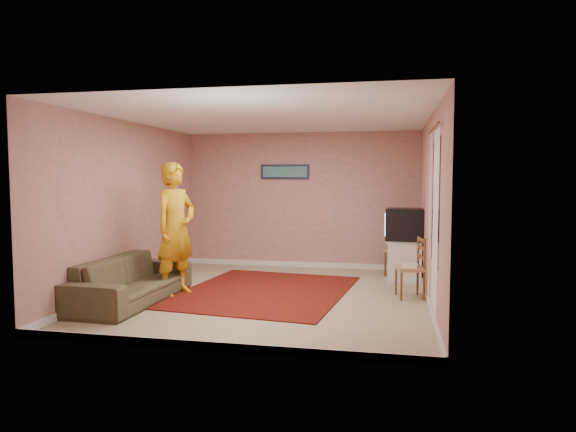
% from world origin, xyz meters
% --- Properties ---
extents(ground, '(5.00, 5.00, 0.00)m').
position_xyz_m(ground, '(0.00, 0.00, 0.00)').
color(ground, gray).
rests_on(ground, ground).
extents(wall_back, '(4.50, 0.02, 2.60)m').
position_xyz_m(wall_back, '(0.00, 2.50, 1.30)').
color(wall_back, tan).
rests_on(wall_back, ground).
extents(wall_front, '(4.50, 0.02, 2.60)m').
position_xyz_m(wall_front, '(0.00, -2.50, 1.30)').
color(wall_front, tan).
rests_on(wall_front, ground).
extents(wall_left, '(0.02, 5.00, 2.60)m').
position_xyz_m(wall_left, '(-2.25, 0.00, 1.30)').
color(wall_left, tan).
rests_on(wall_left, ground).
extents(wall_right, '(0.02, 5.00, 2.60)m').
position_xyz_m(wall_right, '(2.25, 0.00, 1.30)').
color(wall_right, tan).
rests_on(wall_right, ground).
extents(ceiling, '(4.50, 5.00, 0.02)m').
position_xyz_m(ceiling, '(0.00, 0.00, 2.60)').
color(ceiling, white).
rests_on(ceiling, wall_back).
extents(baseboard_back, '(4.50, 0.02, 0.10)m').
position_xyz_m(baseboard_back, '(0.00, 2.49, 0.05)').
color(baseboard_back, silver).
rests_on(baseboard_back, ground).
extents(baseboard_front, '(4.50, 0.02, 0.10)m').
position_xyz_m(baseboard_front, '(0.00, -2.49, 0.05)').
color(baseboard_front, silver).
rests_on(baseboard_front, ground).
extents(baseboard_left, '(0.02, 5.00, 0.10)m').
position_xyz_m(baseboard_left, '(-2.24, 0.00, 0.05)').
color(baseboard_left, silver).
rests_on(baseboard_left, ground).
extents(baseboard_right, '(0.02, 5.00, 0.10)m').
position_xyz_m(baseboard_right, '(2.24, 0.00, 0.05)').
color(baseboard_right, silver).
rests_on(baseboard_right, ground).
extents(window, '(0.01, 1.10, 1.50)m').
position_xyz_m(window, '(2.24, -0.90, 1.45)').
color(window, black).
rests_on(window, wall_right).
extents(curtain_sheer, '(0.01, 0.75, 2.10)m').
position_xyz_m(curtain_sheer, '(2.23, -1.05, 1.25)').
color(curtain_sheer, white).
rests_on(curtain_sheer, wall_right).
extents(curtain_floral, '(0.01, 0.35, 2.10)m').
position_xyz_m(curtain_floral, '(2.21, -0.35, 1.25)').
color(curtain_floral, beige).
rests_on(curtain_floral, wall_right).
extents(curtain_rod, '(0.02, 1.40, 0.02)m').
position_xyz_m(curtain_rod, '(2.20, -0.90, 2.32)').
color(curtain_rod, brown).
rests_on(curtain_rod, wall_right).
extents(picture_back, '(0.95, 0.04, 0.28)m').
position_xyz_m(picture_back, '(-0.30, 2.47, 1.85)').
color(picture_back, '#161D3C').
rests_on(picture_back, wall_back).
extents(picture_left, '(0.04, 0.38, 0.42)m').
position_xyz_m(picture_left, '(-2.22, 1.60, 1.55)').
color(picture_left, '#C7B989').
rests_on(picture_left, wall_left).
extents(area_rug, '(2.72, 3.25, 0.02)m').
position_xyz_m(area_rug, '(-0.15, 0.23, 0.01)').
color(area_rug, '#310508').
rests_on(area_rug, ground).
extents(tv_cabinet, '(0.54, 0.50, 0.69)m').
position_xyz_m(tv_cabinet, '(1.95, 1.50, 0.35)').
color(tv_cabinet, silver).
rests_on(tv_cabinet, ground).
extents(crt_tv, '(0.65, 0.58, 0.53)m').
position_xyz_m(crt_tv, '(1.94, 1.51, 0.96)').
color(crt_tv, black).
rests_on(crt_tv, tv_cabinet).
extents(chair_a, '(0.51, 0.49, 0.51)m').
position_xyz_m(chair_a, '(1.85, 2.01, 0.57)').
color(chair_a, '#A88151').
rests_on(chair_a, ground).
extents(dvd_player, '(0.39, 0.32, 0.06)m').
position_xyz_m(dvd_player, '(1.85, 2.01, 0.51)').
color(dvd_player, '#BABABF').
rests_on(dvd_player, chair_a).
extents(blue_throw, '(0.44, 0.05, 0.46)m').
position_xyz_m(blue_throw, '(1.85, 2.20, 0.76)').
color(blue_throw, '#85A3D9').
rests_on(blue_throw, chair_a).
extents(chair_b, '(0.45, 0.47, 0.48)m').
position_xyz_m(chair_b, '(2.00, 0.28, 0.54)').
color(chair_b, '#A88151').
rests_on(chair_b, ground).
extents(game_console, '(0.24, 0.19, 0.04)m').
position_xyz_m(game_console, '(2.00, 0.28, 0.47)').
color(game_console, white).
rests_on(game_console, chair_b).
extents(sofa, '(0.90, 2.18, 0.63)m').
position_xyz_m(sofa, '(-1.80, -0.77, 0.31)').
color(sofa, brown).
rests_on(sofa, ground).
extents(person, '(0.71, 0.84, 1.96)m').
position_xyz_m(person, '(-1.40, -0.19, 0.98)').
color(person, '#CD9413').
rests_on(person, ground).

